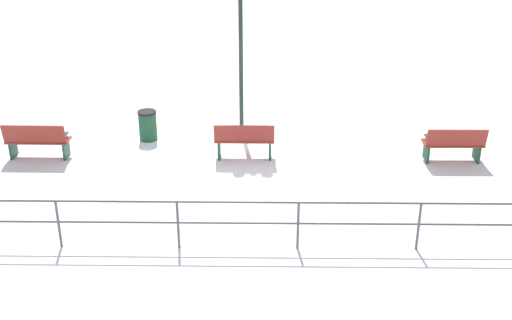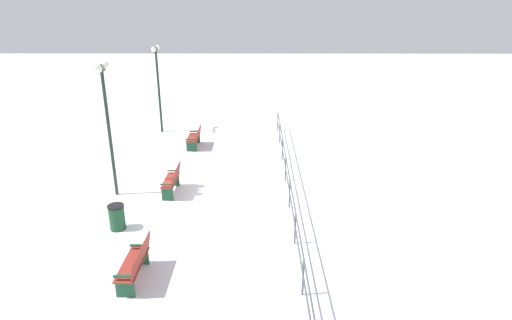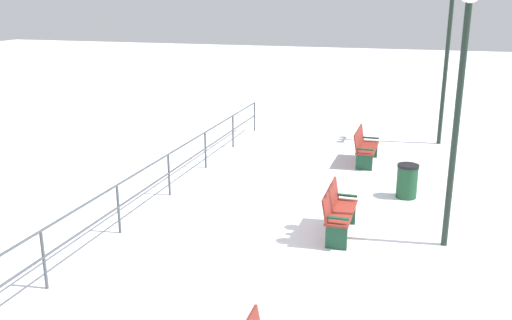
% 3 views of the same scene
% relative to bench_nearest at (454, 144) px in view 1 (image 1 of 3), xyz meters
% --- Properties ---
extents(ground_plane, '(80.00, 80.00, 0.00)m').
position_rel_bench_nearest_xyz_m(ground_plane, '(0.10, 4.90, -0.45)').
color(ground_plane, white).
rests_on(ground_plane, ground).
extents(bench_nearest, '(0.57, 1.39, 0.90)m').
position_rel_bench_nearest_xyz_m(bench_nearest, '(0.00, 0.00, 0.00)').
color(bench_nearest, maroon).
rests_on(bench_nearest, ground).
extents(bench_second, '(0.49, 1.41, 0.92)m').
position_rel_bench_nearest_xyz_m(bench_second, '(0.09, 4.90, 0.03)').
color(bench_second, maroon).
rests_on(bench_second, ground).
extents(bench_third, '(0.55, 1.48, 0.92)m').
position_rel_bench_nearest_xyz_m(bench_third, '(0.05, 9.81, 0.01)').
color(bench_third, maroon).
rests_on(bench_third, ground).
extents(lamppost_middle, '(0.29, 0.94, 4.49)m').
position_rel_bench_nearest_xyz_m(lamppost_middle, '(2.01, 5.04, 2.82)').
color(lamppost_middle, '#1E2D23').
rests_on(lamppost_middle, ground).
extents(waterfront_railing, '(0.05, 15.31, 0.97)m').
position_rel_bench_nearest_xyz_m(waterfront_railing, '(-3.85, 4.90, 0.21)').
color(waterfront_railing, '#4C5156').
rests_on(waterfront_railing, ground).
extents(trash_bin, '(0.47, 0.47, 0.76)m').
position_rel_bench_nearest_xyz_m(trash_bin, '(1.25, 7.39, -0.07)').
color(trash_bin, '#1E4C2D').
rests_on(trash_bin, ground).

